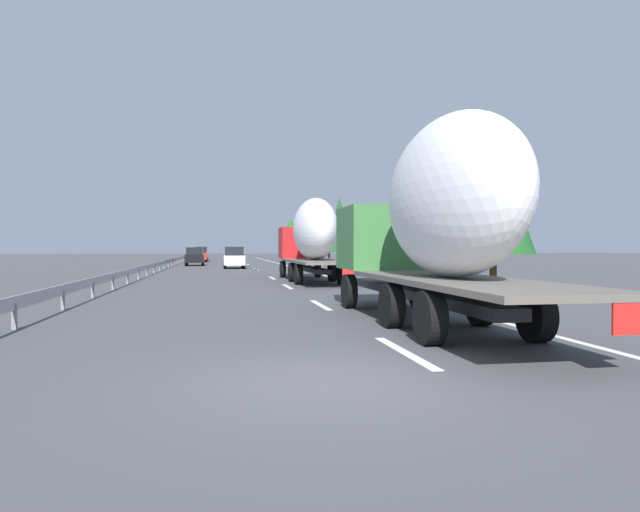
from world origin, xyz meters
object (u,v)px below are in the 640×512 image
Objects in this scene: car_black_suv at (195,256)px; road_sign at (322,244)px; truck_lead at (311,236)px; car_red_compact at (200,255)px; truck_trailing at (434,216)px; car_silver_hatch at (202,254)px; car_white_van at (234,258)px.

car_black_suv is 18.60m from road_sign.
truck_lead is 2.68× the size of car_red_compact.
car_black_suv is 15.93m from car_red_compact.
truck_lead reaches higher than car_black_suv.
car_black_suv is 1.34× the size of road_sign.
car_red_compact is (15.93, -0.07, 0.01)m from car_black_suv.
car_silver_hatch is (72.99, 7.41, -1.63)m from truck_trailing.
car_red_compact is 32.95m from road_sign.
truck_lead is 45.70m from car_red_compact.
truck_lead reaches higher than road_sign.
truck_lead is 18.02m from truck_trailing.
truck_lead reaches higher than car_white_van.
car_silver_hatch reaches higher than car_white_van.
truck_lead is at bearing -172.33° from car_silver_hatch.
truck_trailing is 3.97× the size of road_sign.
car_red_compact is at bearing 8.54° from car_white_van.
road_sign is (-15.29, -10.52, 1.19)m from car_black_suv.
car_black_suv is at bearing 179.75° from car_red_compact.
car_black_suv is at bearing 14.27° from truck_lead.
car_silver_hatch is 1.05× the size of car_white_van.
car_black_suv is 0.94× the size of car_white_van.
road_sign is (-31.23, -10.45, 1.18)m from car_red_compact.
road_sign is (-41.11, -10.51, 1.15)m from car_silver_hatch.
car_red_compact is at bearing 9.26° from truck_lead.
truck_trailing is 2.64× the size of car_silver_hatch.
truck_trailing is 63.55m from car_red_compact.
car_red_compact reaches higher than car_black_suv.
road_sign reaches higher than car_red_compact.
truck_lead is at bearing -169.88° from car_white_van.
car_red_compact is 1.55× the size of road_sign.
car_white_van is (-34.53, -3.76, -0.02)m from car_silver_hatch.
car_red_compact is 1.09× the size of car_white_van.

